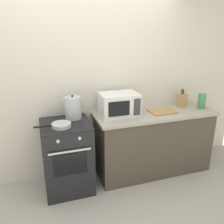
{
  "coord_description": "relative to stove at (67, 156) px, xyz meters",
  "views": [
    {
      "loc": [
        -0.62,
        -2.08,
        1.97
      ],
      "look_at": [
        0.26,
        0.6,
        1.0
      ],
      "focal_mm": 37.09,
      "sensor_mm": 36.0,
      "label": 1
    }
  ],
  "objects": [
    {
      "name": "stock_pot",
      "position": [
        0.13,
        0.14,
        0.6
      ],
      "size": [
        0.3,
        0.22,
        0.31
      ],
      "color": "#B8C1C2",
      "rests_on": "stove"
    },
    {
      "name": "frying_pan",
      "position": [
        -0.06,
        -0.11,
        0.48
      ],
      "size": [
        0.43,
        0.23,
        0.05
      ],
      "color": "#B8C1C2",
      "rests_on": "stove"
    },
    {
      "name": "stove",
      "position": [
        0.0,
        0.0,
        0.0
      ],
      "size": [
        0.6,
        0.64,
        0.92
      ],
      "color": "black",
      "rests_on": "ground_plane"
    },
    {
      "name": "countertop_right",
      "position": [
        1.25,
        0.02,
        0.44
      ],
      "size": [
        1.7,
        0.6,
        0.04
      ],
      "primitive_type": "cube",
      "color": "#ADA393",
      "rests_on": "lower_cabinet_right"
    },
    {
      "name": "cutting_board",
      "position": [
        1.35,
        0.0,
        0.47
      ],
      "size": [
        0.36,
        0.26,
        0.02
      ],
      "primitive_type": "cube",
      "color": "tan",
      "rests_on": "countertop_right"
    },
    {
      "name": "lower_cabinet_right",
      "position": [
        1.25,
        0.02,
        -0.02
      ],
      "size": [
        1.64,
        0.56,
        0.88
      ],
      "primitive_type": "cube",
      "color": "#4C4238",
      "rests_on": "ground_plane"
    },
    {
      "name": "ground_plane",
      "position": [
        0.35,
        -0.6,
        -0.46
      ],
      "size": [
        10.0,
        10.0,
        0.0
      ],
      "primitive_type": "plane",
      "color": "#B2ADA3"
    },
    {
      "name": "knife_block",
      "position": [
        1.75,
        0.14,
        0.56
      ],
      "size": [
        0.13,
        0.1,
        0.27
      ],
      "color": "tan",
      "rests_on": "countertop_right"
    },
    {
      "name": "pasta_box",
      "position": [
        1.96,
        -0.03,
        0.57
      ],
      "size": [
        0.08,
        0.08,
        0.22
      ],
      "primitive_type": "cube",
      "color": "#4C9356",
      "rests_on": "countertop_right"
    },
    {
      "name": "microwave",
      "position": [
        0.73,
        0.08,
        0.61
      ],
      "size": [
        0.5,
        0.37,
        0.3
      ],
      "color": "white",
      "rests_on": "countertop_right"
    },
    {
      "name": "back_wall",
      "position": [
        0.65,
        0.37,
        0.79
      ],
      "size": [
        4.4,
        0.1,
        2.5
      ],
      "primitive_type": "cube",
      "color": "silver",
      "rests_on": "ground_plane"
    }
  ]
}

